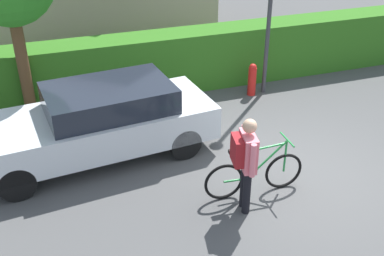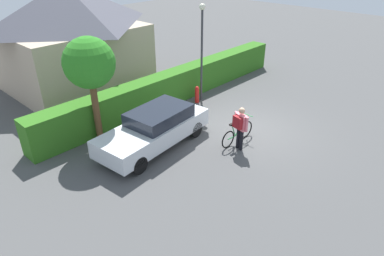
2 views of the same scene
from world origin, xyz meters
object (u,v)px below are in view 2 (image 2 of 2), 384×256
(parked_car_near, at_px, (155,128))
(street_lamp, at_px, (202,41))
(bicycle, at_px, (237,133))
(tree_kerbside, at_px, (89,64))
(fire_hydrant, at_px, (197,94))
(person_rider, at_px, (240,125))

(parked_car_near, distance_m, street_lamp, 5.07)
(parked_car_near, xyz_separation_m, bicycle, (2.28, -2.08, -0.36))
(parked_car_near, height_order, street_lamp, street_lamp)
(street_lamp, distance_m, tree_kerbside, 5.52)
(street_lamp, xyz_separation_m, tree_kerbside, (-5.50, 0.33, 0.16))
(tree_kerbside, height_order, fire_hydrant, tree_kerbside)
(person_rider, relative_size, tree_kerbside, 0.42)
(fire_hydrant, bearing_deg, person_rider, -117.53)
(parked_car_near, relative_size, person_rider, 2.79)
(bicycle, relative_size, street_lamp, 0.40)
(bicycle, height_order, street_lamp, street_lamp)
(parked_car_near, xyz_separation_m, tree_kerbside, (-1.17, 1.92, 2.27))
(tree_kerbside, xyz_separation_m, fire_hydrant, (5.15, -0.38, -2.61))
(parked_car_near, bearing_deg, person_rider, -51.56)
(street_lamp, height_order, fire_hydrant, street_lamp)
(parked_car_near, distance_m, fire_hydrant, 4.28)
(fire_hydrant, bearing_deg, parked_car_near, -158.82)
(fire_hydrant, bearing_deg, street_lamp, 7.99)
(parked_car_near, bearing_deg, street_lamp, 20.16)
(person_rider, bearing_deg, parked_car_near, 128.44)
(street_lamp, bearing_deg, bicycle, -119.25)
(tree_kerbside, bearing_deg, parked_car_near, -58.55)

